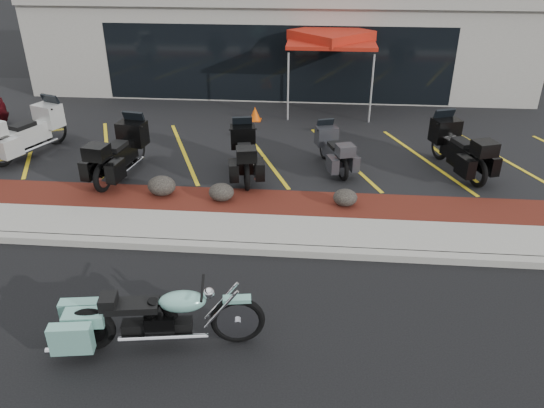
# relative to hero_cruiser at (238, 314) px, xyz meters

# --- Properties ---
(ground) EXTENTS (90.00, 90.00, 0.00)m
(ground) POSITION_rel_hero_cruiser_xyz_m (-0.38, 1.66, -0.55)
(ground) COLOR black
(ground) RESTS_ON ground
(curb) EXTENTS (24.00, 0.25, 0.15)m
(curb) POSITION_rel_hero_cruiser_xyz_m (-0.38, 2.56, -0.47)
(curb) COLOR gray
(curb) RESTS_ON ground
(sidewalk) EXTENTS (24.00, 1.20, 0.15)m
(sidewalk) POSITION_rel_hero_cruiser_xyz_m (-0.38, 3.26, -0.47)
(sidewalk) COLOR gray
(sidewalk) RESTS_ON ground
(mulch_bed) EXTENTS (24.00, 1.20, 0.16)m
(mulch_bed) POSITION_rel_hero_cruiser_xyz_m (-0.38, 4.46, -0.47)
(mulch_bed) COLOR #3D1C0E
(mulch_bed) RESTS_ON ground
(upper_lot) EXTENTS (26.00, 9.60, 0.15)m
(upper_lot) POSITION_rel_hero_cruiser_xyz_m (-0.38, 9.86, -0.47)
(upper_lot) COLOR black
(upper_lot) RESTS_ON ground
(dealership_building) EXTENTS (18.00, 8.16, 4.00)m
(dealership_building) POSITION_rel_hero_cruiser_xyz_m (-0.38, 16.12, 1.46)
(dealership_building) COLOR gray
(dealership_building) RESTS_ON ground
(boulder_left) EXTENTS (0.65, 0.54, 0.46)m
(boulder_left) POSITION_rel_hero_cruiser_xyz_m (-2.45, 4.58, -0.16)
(boulder_left) COLOR black
(boulder_left) RESTS_ON mulch_bed
(boulder_mid) EXTENTS (0.58, 0.48, 0.41)m
(boulder_mid) POSITION_rel_hero_cruiser_xyz_m (-1.02, 4.42, -0.18)
(boulder_mid) COLOR black
(boulder_mid) RESTS_ON mulch_bed
(boulder_right) EXTENTS (0.54, 0.45, 0.38)m
(boulder_right) POSITION_rel_hero_cruiser_xyz_m (1.77, 4.42, -0.20)
(boulder_right) COLOR black
(boulder_right) RESTS_ON mulch_bed
(hero_cruiser) EXTENTS (3.20, 1.25, 1.10)m
(hero_cruiser) POSITION_rel_hero_cruiser_xyz_m (0.00, 0.00, 0.00)
(hero_cruiser) COLOR #73B4A4
(hero_cruiser) RESTS_ON ground
(touring_white) EXTENTS (1.81, 2.67, 1.45)m
(touring_white) POSITION_rel_hero_cruiser_xyz_m (-6.33, 7.54, 0.33)
(touring_white) COLOR beige
(touring_white) RESTS_ON upper_lot
(touring_black_front) EXTENTS (1.29, 2.54, 1.41)m
(touring_black_front) POSITION_rel_hero_cruiser_xyz_m (-3.59, 6.40, 0.31)
(touring_black_front) COLOR black
(touring_black_front) RESTS_ON upper_lot
(touring_black_mid) EXTENTS (1.25, 2.34, 1.29)m
(touring_black_mid) POSITION_rel_hero_cruiser_xyz_m (-0.82, 6.61, 0.25)
(touring_black_mid) COLOR black
(touring_black_mid) RESTS_ON upper_lot
(touring_grey) EXTENTS (1.33, 2.08, 1.13)m
(touring_grey) POSITION_rel_hero_cruiser_xyz_m (1.31, 7.10, 0.17)
(touring_grey) COLOR #2D2E32
(touring_grey) RESTS_ON upper_lot
(touring_black_rear) EXTENTS (1.66, 2.57, 1.40)m
(touring_black_rear) POSITION_rel_hero_cruiser_xyz_m (4.37, 7.34, 0.30)
(touring_black_rear) COLOR black
(touring_black_rear) RESTS_ON upper_lot
(traffic_cone) EXTENTS (0.47, 0.47, 0.45)m
(traffic_cone) POSITION_rel_hero_cruiser_xyz_m (-0.91, 10.14, -0.18)
(traffic_cone) COLOR #D94C07
(traffic_cone) RESTS_ON upper_lot
(popup_canopy) EXTENTS (3.03, 3.03, 2.60)m
(popup_canopy) POSITION_rel_hero_cruiser_xyz_m (1.44, 11.59, 1.96)
(popup_canopy) COLOR silver
(popup_canopy) RESTS_ON upper_lot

